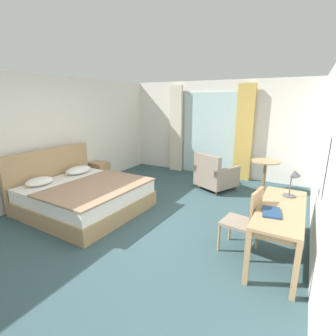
% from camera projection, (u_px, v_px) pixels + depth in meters
% --- Properties ---
extents(ground, '(5.62, 7.75, 0.10)m').
position_uv_depth(ground, '(143.00, 228.00, 4.29)').
color(ground, '#334C51').
extents(wall_back, '(5.22, 0.12, 2.57)m').
position_uv_depth(wall_back, '(215.00, 129.00, 7.00)').
color(wall_back, silver).
rests_on(wall_back, ground).
extents(wall_left, '(0.12, 7.35, 2.57)m').
position_uv_depth(wall_left, '(38.00, 139.00, 5.14)').
color(wall_left, silver).
rests_on(wall_left, ground).
extents(wall_right, '(0.12, 7.35, 2.57)m').
position_uv_depth(wall_right, '(332.00, 173.00, 2.75)').
color(wall_right, silver).
rests_on(wall_right, ground).
extents(balcony_glass_door, '(1.52, 0.02, 2.26)m').
position_uv_depth(balcony_glass_door, '(209.00, 134.00, 7.04)').
color(balcony_glass_door, silver).
rests_on(balcony_glass_door, ground).
extents(curtain_panel_left, '(0.36, 0.10, 2.46)m').
position_uv_depth(curtain_panel_left, '(176.00, 129.00, 7.39)').
color(curtain_panel_left, beige).
rests_on(curtain_panel_left, ground).
extents(curtain_panel_right, '(0.43, 0.10, 2.46)m').
position_uv_depth(curtain_panel_right, '(244.00, 133.00, 6.47)').
color(curtain_panel_right, tan).
rests_on(curtain_panel_right, ground).
extents(bed, '(2.08, 1.96, 1.11)m').
position_uv_depth(bed, '(84.00, 195.00, 4.82)').
color(bed, tan).
rests_on(bed, ground).
extents(nightstand, '(0.45, 0.38, 0.56)m').
position_uv_depth(nightstand, '(99.00, 173.00, 6.35)').
color(nightstand, tan).
rests_on(nightstand, ground).
extents(writing_desk, '(0.55, 1.56, 0.72)m').
position_uv_depth(writing_desk, '(281.00, 213.00, 3.28)').
color(writing_desk, tan).
rests_on(writing_desk, ground).
extents(desk_chair, '(0.50, 0.47, 0.94)m').
position_uv_depth(desk_chair, '(246.00, 219.00, 3.40)').
color(desk_chair, gray).
rests_on(desk_chair, ground).
extents(desk_lamp, '(0.20, 0.22, 0.40)m').
position_uv_depth(desk_lamp, '(293.00, 179.00, 3.57)').
color(desk_lamp, '#4C4C51').
rests_on(desk_lamp, writing_desk).
extents(closed_book, '(0.26, 0.36, 0.02)m').
position_uv_depth(closed_book, '(271.00, 212.00, 3.07)').
color(closed_book, navy).
rests_on(closed_book, writing_desk).
extents(armchair_by_window, '(1.01, 1.02, 0.87)m').
position_uv_depth(armchair_by_window, '(215.00, 175.00, 5.94)').
color(armchair_by_window, gray).
rests_on(armchair_by_window, ground).
extents(round_cafe_table, '(0.63, 0.63, 0.72)m').
position_uv_depth(round_cafe_table, '(265.00, 169.00, 5.79)').
color(round_cafe_table, tan).
rests_on(round_cafe_table, ground).
extents(wall_mirror, '(0.02, 0.52, 0.69)m').
position_uv_depth(wall_mirror, '(324.00, 164.00, 2.91)').
color(wall_mirror, silver).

